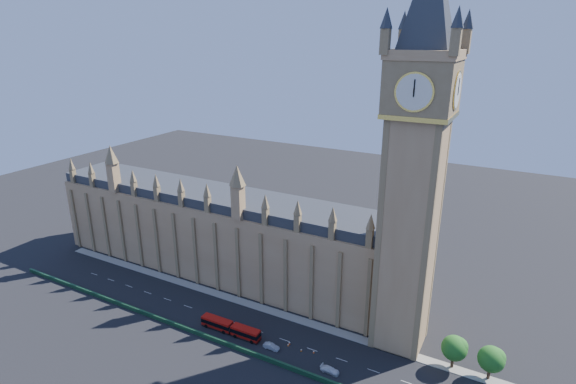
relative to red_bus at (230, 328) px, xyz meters
The scene contains 15 objects.
ground 4.86m from the red_bus, 64.06° to the left, with size 400.00×400.00×0.00m, color black.
palace_westminster 36.92m from the red_bus, 131.33° to the left, with size 120.00×20.00×28.00m.
elizabeth_tower 68.83m from the red_bus, 24.38° to the left, with size 20.59×20.59×105.00m.
bridge_parapet 5.35m from the red_bus, 67.50° to the right, with size 160.00×0.60×1.20m, color #1E4C2D.
kerb_north 13.87m from the red_bus, 81.60° to the left, with size 160.00×3.00×0.16m, color gray.
tree_east_near 56.22m from the red_bus, 14.69° to the left, with size 6.00×6.00×8.50m.
tree_east_far 63.97m from the red_bus, 12.87° to the left, with size 6.00×6.00×8.50m.
red_bus is the anchor object (origin of this frame).
car_grey 4.23m from the red_bus, 20.04° to the left, with size 1.88×4.68×1.60m, color #3E4145.
car_silver 12.85m from the red_bus, ahead, with size 1.48×4.24×1.40m, color #ABACB3.
car_white 29.14m from the red_bus, ahead, with size 1.87×4.61×1.34m, color white.
cone_a 16.26m from the red_bus, ahead, with size 0.51×0.51×0.66m.
cone_b 23.14m from the red_bus, ahead, with size 0.58×0.58×0.72m.
cone_c 16.38m from the red_bus, 11.36° to the left, with size 0.58×0.58×0.80m.
cone_d 20.04m from the red_bus, ahead, with size 0.55×0.55×0.71m.
Camera 1 is at (59.04, -85.26, 74.56)m, focal length 28.00 mm.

